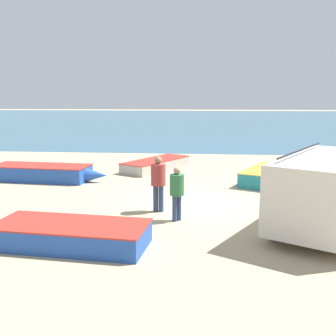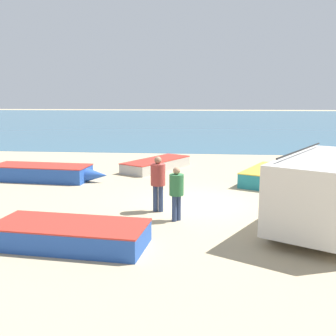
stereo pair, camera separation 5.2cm
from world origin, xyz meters
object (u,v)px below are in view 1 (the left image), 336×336
fishing_rowboat_2 (267,175)px  fisherman_2 (177,189)px  parked_van (330,189)px  fisherman_0 (158,179)px  fishing_rowboat_0 (66,234)px  fishing_rowboat_3 (45,173)px  fishing_rowboat_1 (158,164)px

fishing_rowboat_2 → fisherman_2: 6.84m
parked_van → fisherman_0: size_ratio=2.92×
fishing_rowboat_2 → fisherman_0: fisherman_0 is taller
fishing_rowboat_2 → fisherman_2: fisherman_2 is taller
fishing_rowboat_0 → fishing_rowboat_3: (-3.63, 7.45, 0.05)m
parked_van → fishing_rowboat_2: parked_van is taller
parked_van → fishing_rowboat_3: 11.95m
parked_van → fisherman_2: (-4.26, 0.40, -0.18)m
fishing_rowboat_1 → fishing_rowboat_2: bearing=-87.6°
fisherman_0 → fisherman_2: 1.14m
fisherman_2 → fisherman_0: bearing=171.3°
fisherman_0 → fisherman_2: (0.67, -0.92, -0.10)m
parked_van → fishing_rowboat_0: size_ratio=1.11×
parked_van → fishing_rowboat_3: size_ratio=0.99×
parked_van → fishing_rowboat_0: 7.18m
fishing_rowboat_1 → fisherman_0: bearing=-143.4°
fishing_rowboat_0 → fishing_rowboat_3: size_ratio=0.89×
fishing_rowboat_0 → fishing_rowboat_1: size_ratio=0.98×
parked_van → fisherman_2: 4.29m
parked_van → fisherman_2: parked_van is taller
fishing_rowboat_2 → fishing_rowboat_3: bearing=118.6°
fishing_rowboat_3 → fisherman_0: bearing=-32.8°
fisherman_0 → fishing_rowboat_1: bearing=17.9°
fishing_rowboat_0 → fisherman_2: 3.52m
fishing_rowboat_1 → fisherman_0: fisherman_0 is taller
fishing_rowboat_3 → fisherman_0: 7.09m
fishing_rowboat_0 → fishing_rowboat_1: (1.04, 10.70, -0.03)m
fishing_rowboat_1 → fisherman_0: (0.92, -7.54, 0.82)m
parked_van → fishing_rowboat_3: (-10.51, 5.62, -0.81)m
fishing_rowboat_0 → fishing_rowboat_1: fishing_rowboat_0 is taller
fishing_rowboat_3 → fisherman_2: bearing=-35.0°
parked_van → fishing_rowboat_0: parked_van is taller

